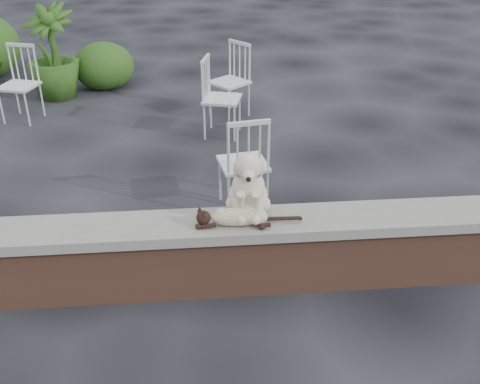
{
  "coord_description": "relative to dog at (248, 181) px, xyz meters",
  "views": [
    {
      "loc": [
        0.72,
        -3.41,
        2.71
      ],
      "look_at": [
        1.04,
        0.2,
        0.7
      ],
      "focal_mm": 42.1,
      "sensor_mm": 36.0,
      "label": 1
    }
  ],
  "objects": [
    {
      "name": "ground",
      "position": [
        -1.09,
        -0.09,
        -0.85
      ],
      "size": [
        60.0,
        60.0,
        0.0
      ],
      "primitive_type": "plane",
      "color": "black",
      "rests_on": "ground"
    },
    {
      "name": "brick_wall",
      "position": [
        -1.09,
        -0.09,
        -0.6
      ],
      "size": [
        6.0,
        0.3,
        0.5
      ],
      "primitive_type": "cube",
      "color": "brown",
      "rests_on": "ground"
    },
    {
      "name": "capstone",
      "position": [
        -1.09,
        -0.09,
        -0.31
      ],
      "size": [
        6.2,
        0.4,
        0.08
      ],
      "primitive_type": "cube",
      "color": "slate",
      "rests_on": "brick_wall"
    },
    {
      "name": "dog",
      "position": [
        0.0,
        0.0,
        0.0
      ],
      "size": [
        0.4,
        0.5,
        0.54
      ],
      "primitive_type": null,
      "rotation": [
        0.0,
        0.0,
        -0.1
      ],
      "color": "beige",
      "rests_on": "capstone"
    },
    {
      "name": "cat",
      "position": [
        -0.08,
        -0.15,
        -0.19
      ],
      "size": [
        0.9,
        0.3,
        0.15
      ],
      "primitive_type": null,
      "rotation": [
        0.0,
        0.0,
        -0.1
      ],
      "color": "tan",
      "rests_on": "capstone"
    },
    {
      "name": "chair_b",
      "position": [
        -2.54,
        3.54,
        -0.38
      ],
      "size": [
        0.7,
        0.7,
        0.94
      ],
      "primitive_type": null,
      "rotation": [
        0.0,
        0.0,
        -0.31
      ],
      "color": "white",
      "rests_on": "ground"
    },
    {
      "name": "chair_d",
      "position": [
        0.11,
        3.46,
        -0.38
      ],
      "size": [
        0.79,
        0.79,
        0.94
      ],
      "primitive_type": null,
      "rotation": [
        0.0,
        0.0,
        -0.88
      ],
      "color": "white",
      "rests_on": "ground"
    },
    {
      "name": "chair_c",
      "position": [
        0.07,
        1.09,
        -0.38
      ],
      "size": [
        0.64,
        0.64,
        0.94
      ],
      "primitive_type": null,
      "rotation": [
        0.0,
        0.0,
        3.3
      ],
      "color": "white",
      "rests_on": "ground"
    },
    {
      "name": "chair_e",
      "position": [
        -0.02,
        2.83,
        -0.38
      ],
      "size": [
        0.68,
        0.68,
        0.94
      ],
      "primitive_type": null,
      "rotation": [
        0.0,
        0.0,
        1.32
      ],
      "color": "white",
      "rests_on": "ground"
    },
    {
      "name": "potted_plant_b",
      "position": [
        -2.28,
        4.41,
        -0.21
      ],
      "size": [
        0.92,
        0.92,
        1.28
      ],
      "primitive_type": "imported",
      "rotation": [
        0.0,
        0.0,
        -0.34
      ],
      "color": "#224C15",
      "rests_on": "ground"
    }
  ]
}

